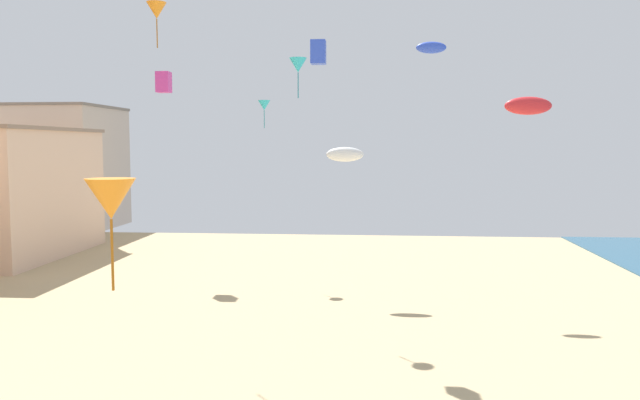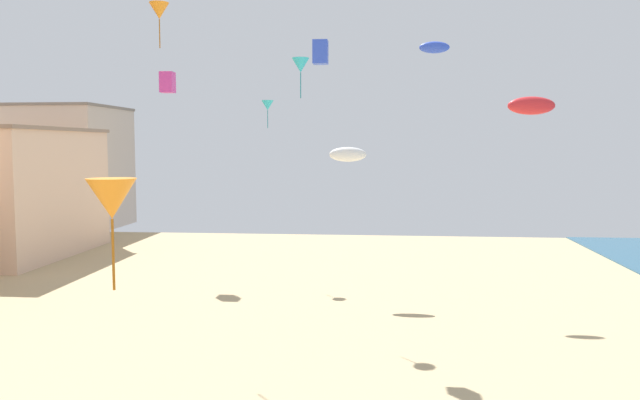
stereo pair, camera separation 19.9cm
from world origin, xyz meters
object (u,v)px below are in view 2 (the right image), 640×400
at_px(kite_red_parafoil, 531,106).
at_px(kite_orange_delta, 112,199).
at_px(kite_orange_delta_2, 159,11).
at_px(kite_cyan_delta, 301,65).
at_px(kite_blue_parafoil, 434,47).
at_px(kite_blue_box, 320,52).
at_px(kite_white_parafoil, 348,154).
at_px(kite_magenta_box, 167,82).
at_px(kite_cyan_delta_2, 268,105).

bearing_deg(kite_red_parafoil, kite_orange_delta, -139.00).
relative_size(kite_orange_delta_2, kite_red_parafoil, 0.86).
relative_size(kite_cyan_delta, kite_blue_parafoil, 1.16).
bearing_deg(kite_blue_box, kite_cyan_delta, 114.72).
height_order(kite_white_parafoil, kite_red_parafoil, kite_red_parafoil).
bearing_deg(kite_white_parafoil, kite_blue_box, -96.52).
xyz_separation_m(kite_orange_delta, kite_blue_parafoil, (12.35, 19.30, 7.82)).
height_order(kite_red_parafoil, kite_magenta_box, kite_magenta_box).
bearing_deg(kite_red_parafoil, kite_blue_parafoil, 138.98).
xyz_separation_m(kite_white_parafoil, kite_red_parafoil, (10.20, -3.87, 2.72)).
bearing_deg(kite_blue_parafoil, kite_blue_box, -125.74).
relative_size(kite_orange_delta, kite_blue_box, 3.37).
bearing_deg(kite_orange_delta, kite_magenta_box, 104.54).
bearing_deg(kite_magenta_box, kite_blue_box, -48.17).
bearing_deg(kite_white_parafoil, kite_cyan_delta_2, 138.14).
bearing_deg(kite_magenta_box, kite_orange_delta_2, -72.33).
bearing_deg(kite_orange_delta, kite_cyan_delta, 70.64).
height_order(kite_blue_parafoil, kite_magenta_box, kite_blue_parafoil).
relative_size(kite_blue_box, kite_cyan_delta_2, 0.58).
height_order(kite_cyan_delta, kite_magenta_box, kite_magenta_box).
bearing_deg(kite_blue_box, kite_blue_parafoil, 54.26).
relative_size(kite_cyan_delta_2, kite_red_parafoil, 0.77).
relative_size(kite_red_parafoil, kite_magenta_box, 1.70).
relative_size(kite_orange_delta, kite_orange_delta_2, 1.76).
bearing_deg(kite_orange_delta, kite_blue_parafoil, 57.38).
distance_m(kite_blue_box, kite_red_parafoil, 12.19).
height_order(kite_orange_delta, kite_magenta_box, kite_magenta_box).
bearing_deg(kite_red_parafoil, kite_orange_delta_2, -165.35).
relative_size(kite_cyan_delta, kite_blue_box, 1.88).
bearing_deg(kite_magenta_box, kite_cyan_delta_2, -2.95).
relative_size(kite_white_parafoil, kite_orange_delta_2, 1.06).
distance_m(kite_white_parafoil, kite_red_parafoil, 11.24).
xyz_separation_m(kite_blue_parafoil, kite_cyan_delta_2, (-11.30, 4.99, -3.16)).
height_order(kite_cyan_delta, kite_white_parafoil, kite_cyan_delta).
distance_m(kite_blue_box, kite_cyan_delta_2, 14.64).
height_order(kite_white_parafoil, kite_orange_delta_2, kite_orange_delta_2).
xyz_separation_m(kite_cyan_delta, kite_blue_box, (1.36, -2.94, 0.26)).
xyz_separation_m(kite_blue_parafoil, kite_red_parafoil, (4.92, -4.28, -3.84)).
xyz_separation_m(kite_orange_delta_2, kite_red_parafoil, (19.01, 4.97, -4.40)).
xyz_separation_m(kite_orange_delta, kite_blue_box, (6.14, 10.67, 6.38)).
bearing_deg(kite_orange_delta, kite_white_parafoil, 69.46).
distance_m(kite_orange_delta, kite_blue_parafoil, 24.21).
xyz_separation_m(kite_blue_box, kite_cyan_delta_2, (-5.09, 13.62, -1.72)).
distance_m(kite_orange_delta, kite_magenta_box, 26.28).
distance_m(kite_blue_parafoil, kite_red_parafoil, 7.57).
relative_size(kite_orange_delta, kite_cyan_delta, 1.79).
relative_size(kite_orange_delta_2, kite_magenta_box, 1.46).
bearing_deg(kite_cyan_delta, kite_cyan_delta_2, 109.28).
height_order(kite_orange_delta, kite_orange_delta_2, kite_orange_delta_2).
bearing_deg(kite_blue_box, kite_cyan_delta_2, 110.49).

